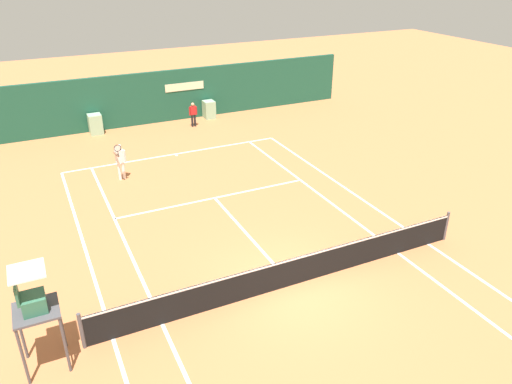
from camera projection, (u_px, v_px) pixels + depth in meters
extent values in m
plane|color=#C67042|center=(292.00, 285.00, 14.80)|extent=(80.00, 80.00, 0.00)
cube|color=white|center=(175.00, 154.00, 24.27)|extent=(10.60, 0.10, 0.01)
cube|color=white|center=(113.00, 339.00, 12.74)|extent=(0.10, 23.40, 0.01)
cube|color=white|center=(162.00, 324.00, 13.24)|extent=(0.10, 23.40, 0.01)
cube|color=white|center=(398.00, 253.00, 16.35)|extent=(0.10, 23.40, 0.01)
cube|color=white|center=(428.00, 244.00, 16.85)|extent=(0.10, 23.40, 0.01)
cube|color=white|center=(215.00, 198.00, 19.98)|extent=(8.00, 0.10, 0.01)
cube|color=white|center=(248.00, 235.00, 17.39)|extent=(0.10, 6.40, 0.01)
cube|color=white|center=(176.00, 155.00, 24.15)|extent=(0.10, 0.24, 0.01)
cylinder|color=#4C4C51|center=(82.00, 331.00, 12.23)|extent=(0.10, 0.10, 1.07)
cylinder|color=#4C4C51|center=(446.00, 226.00, 16.89)|extent=(0.10, 0.10, 1.07)
cube|color=black|center=(293.00, 272.00, 14.59)|extent=(12.00, 0.03, 0.95)
cube|color=white|center=(293.00, 259.00, 14.39)|extent=(12.00, 0.04, 0.06)
cube|color=#194C38|center=(145.00, 99.00, 27.92)|extent=(25.00, 0.24, 2.92)
cube|color=beige|center=(185.00, 87.00, 28.49)|extent=(2.30, 0.02, 0.44)
cube|color=#8CB793|center=(95.00, 124.00, 26.73)|extent=(0.69, 0.70, 1.08)
cube|color=#8CB793|center=(209.00, 109.00, 29.28)|extent=(0.63, 0.70, 1.03)
cylinder|color=#47474C|center=(61.00, 321.00, 12.16)|extent=(0.07, 0.07, 1.60)
cylinder|color=#47474C|center=(65.00, 345.00, 11.43)|extent=(0.07, 0.07, 1.60)
cylinder|color=#47474C|center=(21.00, 332.00, 11.81)|extent=(0.07, 0.07, 1.60)
cylinder|color=#47474C|center=(23.00, 357.00, 11.08)|extent=(0.07, 0.07, 1.60)
cylinder|color=#47474C|center=(65.00, 343.00, 11.94)|extent=(0.04, 0.81, 0.04)
cylinder|color=#47474C|center=(62.00, 328.00, 11.72)|extent=(0.04, 0.81, 0.04)
cube|color=#47474C|center=(36.00, 311.00, 11.26)|extent=(1.00, 1.00, 0.06)
cube|color=#2D664C|center=(34.00, 303.00, 11.15)|extent=(0.52, 0.56, 0.40)
cube|color=#2D664C|center=(16.00, 293.00, 10.88)|extent=(0.06, 0.56, 0.45)
cube|color=white|center=(26.00, 271.00, 10.78)|extent=(0.76, 0.80, 0.04)
cylinder|color=white|center=(124.00, 170.00, 21.50)|extent=(0.13, 0.13, 0.79)
cylinder|color=white|center=(120.00, 171.00, 21.41)|extent=(0.13, 0.13, 0.79)
cube|color=white|center=(120.00, 156.00, 21.16)|extent=(0.38, 0.25, 0.56)
sphere|color=#8C664C|center=(119.00, 148.00, 20.99)|extent=(0.22, 0.22, 0.22)
cylinder|color=white|center=(118.00, 146.00, 20.95)|extent=(0.21, 0.21, 0.06)
cylinder|color=white|center=(125.00, 156.00, 21.29)|extent=(0.08, 0.08, 0.54)
cylinder|color=#8C664C|center=(116.00, 154.00, 20.75)|extent=(0.16, 0.54, 0.08)
cylinder|color=black|center=(118.00, 154.00, 20.50)|extent=(0.03, 0.03, 0.22)
torus|color=black|center=(117.00, 148.00, 20.39)|extent=(0.30, 0.07, 0.30)
cylinder|color=silver|center=(117.00, 148.00, 20.39)|extent=(0.26, 0.04, 0.26)
cylinder|color=black|center=(195.00, 120.00, 27.94)|extent=(0.11, 0.11, 0.70)
cylinder|color=black|center=(192.00, 121.00, 27.89)|extent=(0.11, 0.11, 0.70)
cube|color=#AD1E1E|center=(193.00, 110.00, 27.66)|extent=(0.32, 0.19, 0.49)
sphere|color=tan|center=(193.00, 104.00, 27.51)|extent=(0.19, 0.19, 0.19)
cylinder|color=#AD1E1E|center=(196.00, 111.00, 27.74)|extent=(0.07, 0.07, 0.47)
cylinder|color=#AD1E1E|center=(190.00, 111.00, 27.61)|extent=(0.07, 0.07, 0.47)
sphere|color=#CCE033|center=(120.00, 173.00, 22.12)|extent=(0.07, 0.07, 0.07)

